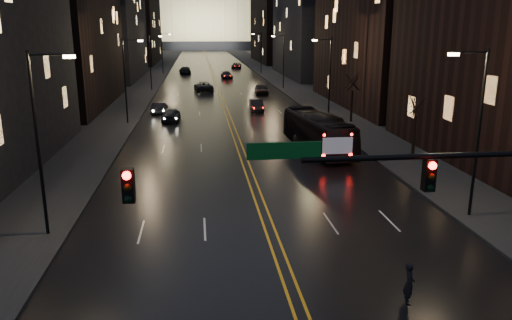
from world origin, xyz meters
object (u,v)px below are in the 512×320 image
object	(u,v)px
oncoming_car_b	(160,108)
bus	(318,132)
traffic_signal	(501,188)
oncoming_car_a	(171,115)
pedestrian_a	(409,283)
receding_car_a	(257,105)

from	to	relation	value
oncoming_car_b	bus	bearing A→B (deg)	130.13
traffic_signal	oncoming_car_a	world-z (taller)	traffic_signal
bus	pedestrian_a	xyz separation A→B (m)	(-2.29, -24.03, -0.74)
traffic_signal	receding_car_a	xyz separation A→B (m)	(-2.19, 46.98, -4.38)
bus	oncoming_car_b	size ratio (longest dim) A/B	2.64
pedestrian_a	oncoming_car_a	bearing A→B (deg)	30.20
bus	pedestrian_a	world-z (taller)	bus
oncoming_car_a	receding_car_a	bearing A→B (deg)	-146.12
traffic_signal	bus	xyz separation A→B (m)	(0.50, 26.01, -3.54)
bus	pedestrian_a	bearing A→B (deg)	-102.30
bus	oncoming_car_b	xyz separation A→B (m)	(-14.45, 20.35, -0.87)
oncoming_car_a	receding_car_a	xyz separation A→B (m)	(10.17, 5.87, -0.05)
bus	oncoming_car_b	bearing A→B (deg)	118.54
oncoming_car_a	pedestrian_a	xyz separation A→B (m)	(10.56, -39.14, 0.05)
traffic_signal	receding_car_a	distance (m)	47.23
pedestrian_a	traffic_signal	bearing A→B (deg)	-122.56
receding_car_a	bus	bearing A→B (deg)	-80.75
traffic_signal	oncoming_car_b	xyz separation A→B (m)	(-13.96, 46.36, -4.40)
oncoming_car_a	oncoming_car_b	bearing A→B (deg)	-69.15
traffic_signal	receding_car_a	size ratio (longest dim) A/B	3.96
bus	oncoming_car_a	bearing A→B (deg)	123.56
oncoming_car_a	oncoming_car_b	world-z (taller)	oncoming_car_a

